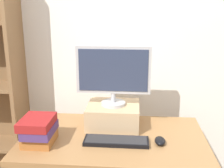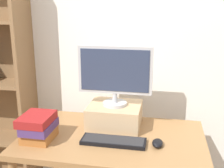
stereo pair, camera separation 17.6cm
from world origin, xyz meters
name	(u,v)px [view 2 (the right image)]	position (x,y,z in m)	size (l,w,h in m)	color
back_wall	(125,42)	(0.00, 0.52, 1.30)	(7.00, 0.08, 2.60)	silver
desk	(112,149)	(0.00, 0.00, 0.67)	(1.16, 0.71, 0.76)	#9E7042
riser_box	(115,115)	(-0.02, 0.17, 0.84)	(0.35, 0.32, 0.15)	tan
computer_monitor	(115,73)	(-0.02, 0.17, 1.14)	(0.49, 0.16, 0.40)	#B7B7BA
keyboard	(113,141)	(0.02, -0.09, 0.78)	(0.39, 0.13, 0.02)	black
computer_mouse	(157,143)	(0.29, -0.08, 0.78)	(0.06, 0.10, 0.04)	black
book_stack	(38,127)	(-0.44, -0.13, 0.85)	(0.19, 0.23, 0.16)	#AD662D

